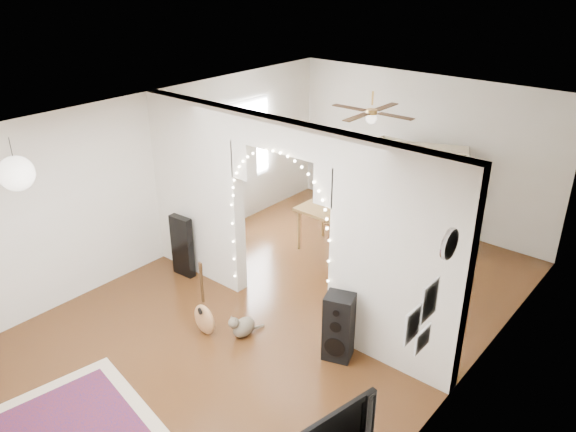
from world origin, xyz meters
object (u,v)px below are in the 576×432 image
Objects in this scene: acoustic_guitar at (204,308)px; bookcase at (414,192)px; dining_table at (337,214)px; dining_chair_left at (372,254)px; dining_chair_right at (352,239)px; floor_speaker at (339,327)px.

bookcase is (0.65, 4.27, 0.43)m from acoustic_guitar.
dining_chair_left is (0.72, -0.05, -0.45)m from dining_table.
acoustic_guitar is at bearing -88.94° from dining_table.
floor_speaker is at bearing -65.74° from dining_chair_right.
dining_chair_left is at bearing 92.84° from floor_speaker.
floor_speaker is at bearing 40.68° from acoustic_guitar.
dining_table is (-1.58, 2.18, 0.25)m from floor_speaker.
floor_speaker is at bearing -93.02° from dining_chair_left.
dining_chair_right is (-0.44, -1.19, -0.58)m from bookcase.
dining_chair_left is 0.57m from dining_chair_right.
dining_table is at bearing 151.36° from dining_chair_left.
bookcase is 3.26× the size of dining_chair_left.
dining_table is 0.85m from dining_chair_left.
floor_speaker is 2.71m from dining_table.
bookcase reaches higher than dining_chair_left.
bookcase is 1.34× the size of dining_table.
bookcase is at bearing 65.99° from dining_table.
dining_table is 2.33× the size of dining_chair_right.
floor_speaker is at bearing -98.74° from bookcase.
bookcase is (-0.94, 3.55, 0.38)m from floor_speaker.
bookcase is 1.53m from dining_chair_left.
acoustic_guitar reaches higher than dining_table.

